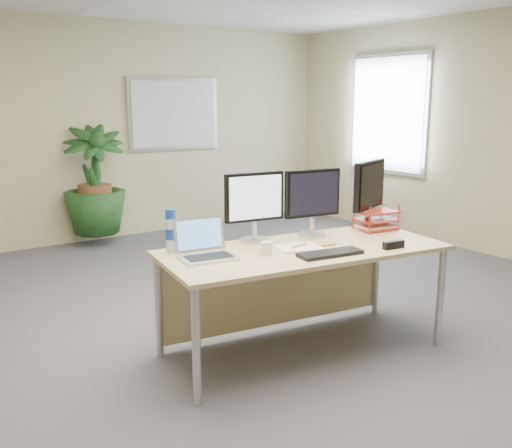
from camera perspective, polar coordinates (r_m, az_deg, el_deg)
floor at (r=4.12m, az=3.01°, el=-12.66°), size 8.00×8.00×0.00m
back_wall at (r=7.32m, az=-16.77°, el=8.77°), size 7.00×0.04×2.70m
whiteboard at (r=7.74m, az=-8.20°, el=10.82°), size 1.30×0.04×0.95m
window at (r=7.80m, az=13.02°, el=10.64°), size 0.04×1.30×1.55m
desk at (r=4.03m, az=3.94°, el=-4.24°), size 2.05×1.10×0.75m
floor_plant at (r=7.09m, az=-15.84°, el=3.85°), size 0.99×0.99×1.50m
monitor_left at (r=4.01m, az=-0.17°, el=2.17°), size 0.44×0.20×0.49m
monitor_right at (r=4.18m, az=5.67°, el=2.56°), size 0.45×0.20×0.50m
monitor_dark at (r=4.49m, az=11.26°, el=3.32°), size 0.46×0.22×0.53m
laptop at (r=3.67m, az=-5.18°, el=-2.37°), size 0.38×0.35×0.25m
keyboard at (r=3.74m, az=7.43°, el=-2.94°), size 0.46×0.21×0.02m
coffee_mug at (r=3.72m, az=1.02°, el=-2.42°), size 0.11×0.08×0.09m
spiral_notebook at (r=3.89m, az=4.25°, el=-2.36°), size 0.35×0.30×0.01m
orange_pen at (r=3.90m, az=4.42°, el=-2.15°), size 0.15×0.04×0.01m
yellow_highlighter at (r=3.97m, az=7.23°, el=-2.07°), size 0.13×0.03×0.02m
water_bottle at (r=3.80m, az=-8.50°, el=-0.77°), size 0.07×0.07×0.29m
letter_tray at (r=4.53m, az=11.88°, el=0.28°), size 0.33×0.27×0.14m
stapler at (r=3.98m, az=13.58°, el=-2.02°), size 0.16×0.07×0.05m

